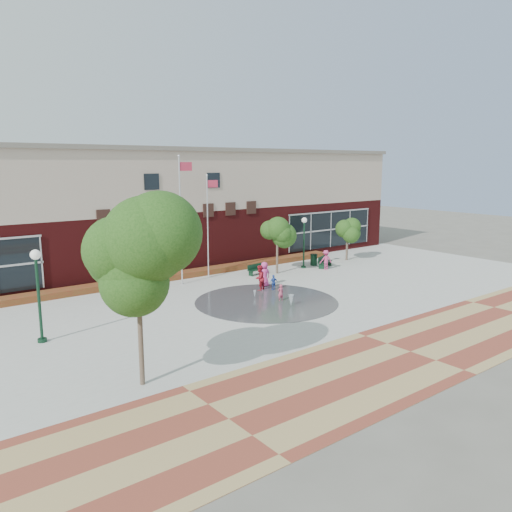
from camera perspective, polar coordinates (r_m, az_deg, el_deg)
ground at (r=27.29m, az=5.14°, el=-6.60°), size 120.00×120.00×0.00m
plaza_concrete at (r=30.23m, az=0.00°, el=-4.84°), size 46.00×18.00×0.01m
paver_band at (r=22.92m, az=17.25°, el=-10.42°), size 46.00×6.00×0.01m
splash_pad at (r=29.47m, az=1.19°, el=-5.25°), size 8.40×8.40×0.01m
library_building at (r=40.82m, az=-11.63°, el=5.57°), size 44.40×10.40×9.20m
flower_bed at (r=36.38m, az=-7.30°, el=-2.29°), size 26.00×1.20×0.40m
flagpole_left at (r=33.24m, az=-8.56°, el=4.82°), size 1.01×0.16×8.58m
flagpole_right at (r=35.20m, az=-5.49°, el=4.05°), size 0.90×0.19×7.30m
lamp_left at (r=24.29m, az=-23.67°, el=-3.10°), size 0.45×0.45×4.29m
lamp_right at (r=38.56m, az=5.51°, el=2.19°), size 0.42×0.42×3.96m
bench_left at (r=30.75m, az=-13.43°, el=-4.35°), size 1.76×0.91×0.85m
bench_mid at (r=36.44m, az=0.11°, el=-1.77°), size 1.63×0.66×0.79m
bench_right at (r=39.38m, az=7.88°, el=-0.88°), size 1.87×1.19×0.92m
trash_can at (r=39.95m, az=6.62°, el=-0.43°), size 0.56×0.56×0.93m
tree_big_left at (r=17.95m, az=-13.46°, el=0.23°), size 4.28×4.28×6.85m
tree_mid at (r=36.40m, az=2.46°, el=2.60°), size 2.44×2.44×4.12m
tree_small_right at (r=42.30m, az=10.41°, el=2.81°), size 1.98×1.98×3.38m
water_jet_a at (r=28.63m, az=4.03°, el=-5.76°), size 0.33×0.33×0.64m
water_jet_b at (r=30.30m, az=-0.14°, el=-4.81°), size 0.20×0.20×0.44m
child_splash at (r=29.49m, az=2.82°, el=-4.22°), size 0.39×0.27×1.03m
adult_red at (r=31.85m, az=0.40°, el=-2.53°), size 0.96×0.86×1.64m
adult_pink at (r=32.85m, az=0.97°, el=-2.11°), size 0.88×0.65×1.66m
child_blue at (r=31.97m, az=2.03°, el=-3.05°), size 0.63×0.33×1.03m
person_bench at (r=38.51m, az=7.98°, el=-0.45°), size 1.11×0.86×1.51m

